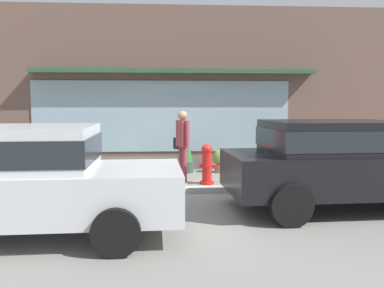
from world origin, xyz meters
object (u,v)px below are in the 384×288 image
at_px(potted_plant_low_front, 220,160).
at_px(potted_plant_window_left, 86,162).
at_px(potted_plant_corner_tall, 273,161).
at_px(pedestrian_with_handbag, 182,140).
at_px(parked_car_black, 337,159).
at_px(fire_hydrant, 207,164).
at_px(parked_car_silver, 13,175).
at_px(potted_plant_window_right, 187,152).

height_order(potted_plant_low_front, potted_plant_window_left, potted_plant_low_front).
distance_m(potted_plant_corner_tall, potted_plant_low_front, 1.51).
bearing_deg(potted_plant_window_left, pedestrian_with_handbag, -22.70).
distance_m(parked_car_black, potted_plant_corner_tall, 4.13).
bearing_deg(fire_hydrant, parked_car_black, -49.37).
xyz_separation_m(parked_car_black, potted_plant_window_left, (-5.19, 3.96, -0.57)).
distance_m(fire_hydrant, pedestrian_with_handbag, 0.90).
bearing_deg(pedestrian_with_handbag, potted_plant_window_left, 38.60).
bearing_deg(potted_plant_low_front, parked_car_black, -68.56).
distance_m(parked_car_silver, potted_plant_window_left, 5.20).
xyz_separation_m(fire_hydrant, potted_plant_corner_tall, (2.01, 1.66, -0.19)).
relative_size(parked_car_black, potted_plant_window_left, 6.68).
height_order(pedestrian_with_handbag, parked_car_black, pedestrian_with_handbag).
height_order(pedestrian_with_handbag, parked_car_silver, pedestrian_with_handbag).
bearing_deg(potted_plant_low_front, potted_plant_window_right, 175.62).
bearing_deg(potted_plant_window_right, parked_car_silver, -116.94).
distance_m(fire_hydrant, parked_car_silver, 4.79).
bearing_deg(potted_plant_low_front, pedestrian_with_handbag, -134.29).
xyz_separation_m(pedestrian_with_handbag, potted_plant_corner_tall, (2.58, 1.19, -0.71)).
bearing_deg(potted_plant_window_right, fire_hydrant, -76.30).
bearing_deg(potted_plant_corner_tall, potted_plant_window_right, -179.43).
bearing_deg(potted_plant_corner_tall, potted_plant_window_left, -178.55).
xyz_separation_m(pedestrian_with_handbag, potted_plant_window_right, (0.16, 1.17, -0.43)).
bearing_deg(pedestrian_with_handbag, potted_plant_low_front, -72.99).
relative_size(potted_plant_corner_tall, potted_plant_window_right, 0.49).
height_order(potted_plant_corner_tall, potted_plant_low_front, potted_plant_low_front).
relative_size(potted_plant_corner_tall, potted_plant_window_left, 0.94).
bearing_deg(potted_plant_low_front, potted_plant_window_left, -179.44).
xyz_separation_m(potted_plant_corner_tall, potted_plant_window_left, (-5.12, -0.13, 0.04)).
distance_m(potted_plant_window_right, potted_plant_window_left, 2.72).
xyz_separation_m(parked_car_black, parked_car_silver, (-5.16, -1.22, -0.02)).
relative_size(fire_hydrant, potted_plant_low_front, 1.52).
xyz_separation_m(parked_car_black, potted_plant_window_right, (-2.48, 4.06, -0.33)).
bearing_deg(fire_hydrant, potted_plant_low_front, 71.96).
distance_m(fire_hydrant, potted_plant_window_left, 3.47).
bearing_deg(potted_plant_window_left, potted_plant_low_front, 0.56).
distance_m(fire_hydrant, potted_plant_window_right, 1.69).
distance_m(pedestrian_with_handbag, potted_plant_window_right, 1.26).
bearing_deg(parked_car_black, potted_plant_window_right, 118.73).
distance_m(fire_hydrant, parked_car_black, 3.22).
relative_size(fire_hydrant, potted_plant_window_left, 1.53).
bearing_deg(potted_plant_window_left, parked_car_black, -37.33).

